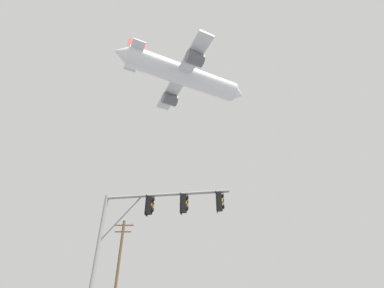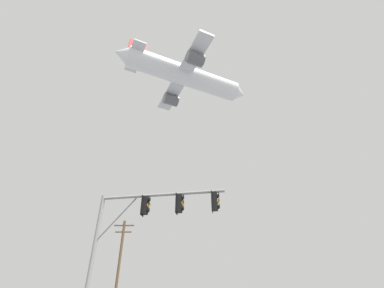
% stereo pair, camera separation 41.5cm
% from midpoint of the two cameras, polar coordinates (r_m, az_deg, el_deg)
% --- Properties ---
extents(signal_pole_near, '(6.57, 1.28, 6.73)m').
position_cam_midpoint_polar(signal_pole_near, '(13.85, -10.12, -16.20)').
color(signal_pole_near, gray).
rests_on(signal_pole_near, ground).
extents(utility_pole, '(2.20, 0.28, 9.66)m').
position_cam_midpoint_polar(utility_pole, '(30.74, -16.19, -23.83)').
color(utility_pole, brown).
rests_on(utility_pole, ground).
extents(airplane, '(27.28, 21.06, 7.82)m').
position_cam_midpoint_polar(airplane, '(55.21, -2.03, 14.54)').
color(airplane, white).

